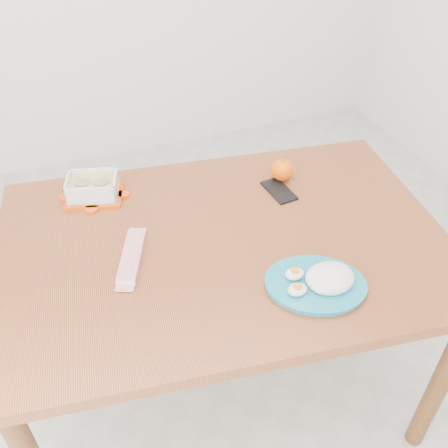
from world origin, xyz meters
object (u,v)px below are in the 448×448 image
object	(u,v)px
food_container	(93,188)
orange_fruit	(282,170)
rice_plate	(320,281)
smartphone	(279,191)
dining_table	(224,260)

from	to	relation	value
food_container	orange_fruit	size ratio (longest dim) A/B	2.78
food_container	rice_plate	distance (m)	0.80
rice_plate	smartphone	distance (m)	0.44
orange_fruit	smartphone	size ratio (longest dim) A/B	0.56
food_container	rice_plate	xyz separation A→B (m)	(0.50, -0.62, -0.01)
food_container	rice_plate	size ratio (longest dim) A/B	0.60
dining_table	smartphone	bearing A→B (deg)	39.31
food_container	orange_fruit	world-z (taller)	same
dining_table	smartphone	size ratio (longest dim) A/B	10.48
dining_table	orange_fruit	world-z (taller)	orange_fruit
dining_table	rice_plate	size ratio (longest dim) A/B	4.03
smartphone	dining_table	bearing A→B (deg)	-153.84
food_container	dining_table	bearing A→B (deg)	-30.44
food_container	smartphone	bearing A→B (deg)	-1.34
food_container	smartphone	distance (m)	0.62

